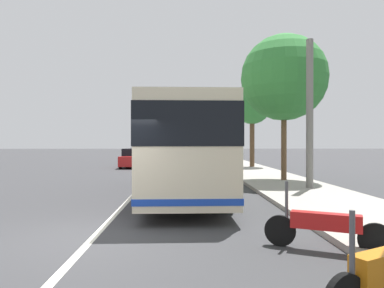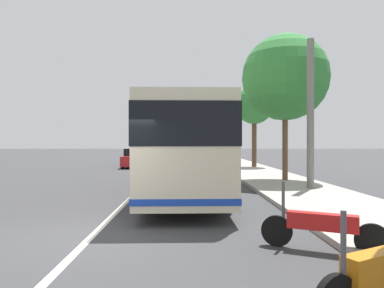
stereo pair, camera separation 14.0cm
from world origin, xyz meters
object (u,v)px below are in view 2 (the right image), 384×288
(motorcycle_far_end, at_px, (383,274))
(car_side_street, at_px, (185,150))
(car_oncoming, at_px, (147,154))
(car_far_distant, at_px, (136,158))
(roadside_tree_mid_block, at_px, (285,78))
(utility_pole, at_px, (310,115))
(coach_bus, at_px, (184,145))
(roadside_tree_far_block, at_px, (254,106))
(motorcycle_mid_row, at_px, (321,227))
(car_ahead_same_lane, at_px, (143,156))

(motorcycle_far_end, bearing_deg, car_side_street, -115.09)
(car_oncoming, height_order, car_side_street, car_oncoming)
(car_far_distant, bearing_deg, car_oncoming, -178.58)
(roadside_tree_mid_block, bearing_deg, utility_pole, -176.68)
(utility_pole, bearing_deg, motorcycle_far_end, 164.60)
(coach_bus, height_order, roadside_tree_mid_block, roadside_tree_mid_block)
(car_oncoming, bearing_deg, roadside_tree_far_block, 37.43)
(motorcycle_far_end, xyz_separation_m, roadside_tree_mid_block, (13.19, -2.63, 4.70))
(motorcycle_far_end, relative_size, utility_pole, 0.33)
(roadside_tree_mid_block, xyz_separation_m, roadside_tree_far_block, (9.70, -0.37, -0.34))
(motorcycle_mid_row, bearing_deg, coach_bus, -45.48)
(motorcycle_far_end, bearing_deg, utility_pole, -132.92)
(motorcycle_far_end, relative_size, car_side_street, 0.44)
(car_side_street, distance_m, utility_pole, 48.56)
(car_ahead_same_lane, bearing_deg, utility_pole, 21.23)
(motorcycle_mid_row, bearing_deg, car_oncoming, -52.74)
(car_oncoming, distance_m, roadside_tree_mid_block, 24.79)
(motorcycle_far_end, height_order, roadside_tree_far_block, roadside_tree_far_block)
(car_oncoming, xyz_separation_m, car_ahead_same_lane, (-6.05, -0.31, 0.01))
(motorcycle_mid_row, xyz_separation_m, car_far_distant, (21.87, 6.44, 0.27))
(car_side_street, height_order, roadside_tree_far_block, roadside_tree_far_block)
(car_side_street, bearing_deg, roadside_tree_mid_block, -175.18)
(coach_bus, bearing_deg, roadside_tree_mid_block, -55.24)
(motorcycle_far_end, height_order, car_oncoming, car_oncoming)
(motorcycle_mid_row, height_order, utility_pole, utility_pole)
(car_far_distant, distance_m, roadside_tree_mid_block, 14.82)
(motorcycle_far_end, xyz_separation_m, roadside_tree_far_block, (22.89, -2.99, 4.36))
(car_ahead_same_lane, xyz_separation_m, car_side_street, (28.72, -3.92, 0.00))
(car_ahead_same_lane, xyz_separation_m, utility_pole, (-19.50, -9.21, 2.38))
(roadside_tree_mid_block, bearing_deg, coach_bus, 125.42)
(car_ahead_same_lane, xyz_separation_m, roadside_tree_mid_block, (-16.48, -9.03, 4.46))
(motorcycle_far_end, distance_m, car_oncoming, 36.35)
(motorcycle_mid_row, relative_size, roadside_tree_mid_block, 0.28)
(car_ahead_same_lane, bearing_deg, car_oncoming, 178.90)
(motorcycle_far_end, bearing_deg, roadside_tree_mid_block, -128.78)
(motorcycle_mid_row, relative_size, utility_pole, 0.33)
(car_far_distant, bearing_deg, car_side_street, 172.80)
(car_oncoming, bearing_deg, car_ahead_same_lane, 3.26)
(car_ahead_same_lane, relative_size, car_side_street, 0.87)
(motorcycle_mid_row, relative_size, car_oncoming, 0.49)
(motorcycle_far_end, height_order, roadside_tree_mid_block, roadside_tree_mid_block)
(car_far_distant, height_order, utility_pole, utility_pole)
(car_ahead_same_lane, bearing_deg, roadside_tree_mid_block, 24.68)
(car_side_street, bearing_deg, car_far_distant, 172.08)
(motorcycle_mid_row, bearing_deg, roadside_tree_far_block, -72.18)
(utility_pole, bearing_deg, roadside_tree_far_block, -0.87)
(coach_bus, bearing_deg, car_far_distant, 14.44)
(motorcycle_mid_row, bearing_deg, car_far_distant, -48.02)
(roadside_tree_far_block, xyz_separation_m, utility_pole, (-12.72, 0.19, -1.74))
(motorcycle_mid_row, xyz_separation_m, utility_pole, (7.85, -2.61, 2.64))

